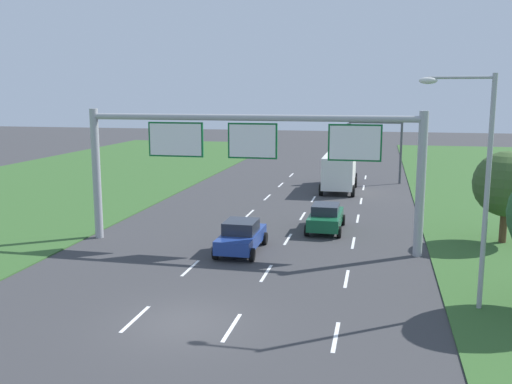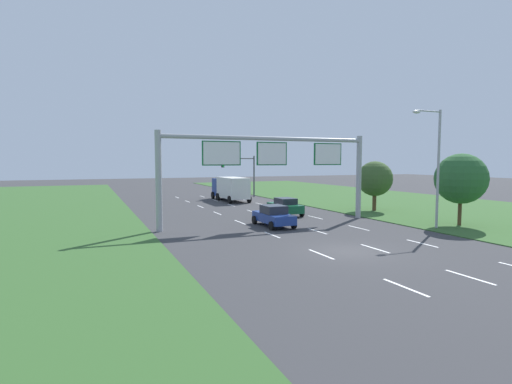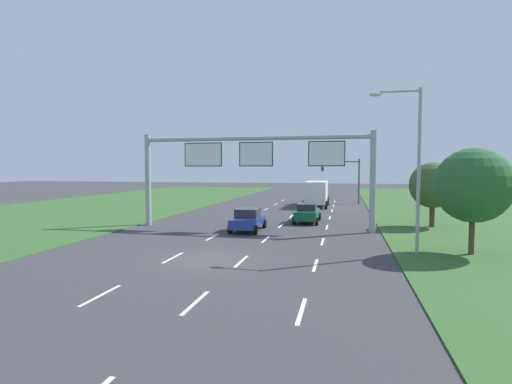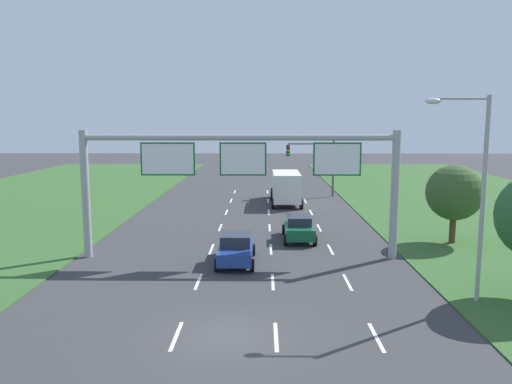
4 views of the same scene
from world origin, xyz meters
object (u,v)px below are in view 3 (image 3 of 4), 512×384
Objects in this scene: car_near_red at (307,213)px; box_truck at (317,192)px; roadside_tree_mid at (433,185)px; roadside_tree_near at (473,185)px; traffic_light_mast at (343,173)px; street_lamp at (411,156)px; sign_gantry at (255,161)px; car_lead_silver at (248,220)px.

car_near_red is 14.39m from box_truck.
roadside_tree_near is at bearing -90.42° from roadside_tree_mid.
traffic_light_mast is 0.66× the size of street_lamp.
box_truck reaches higher than car_near_red.
roadside_tree_mid is at bearing 89.58° from roadside_tree_near.
roadside_tree_near reaches higher than car_near_red.
sign_gantry reaches higher than box_truck.
box_truck is at bearing 122.13° from roadside_tree_mid.
street_lamp is at bearing -83.18° from traffic_light_mast.
car_near_red is 13.30m from street_lamp.
box_truck is 26.82m from roadside_tree_near.
street_lamp is at bearing -34.48° from sign_gantry.
car_lead_silver is 14.31m from roadside_tree_near.
traffic_light_mast is (2.96, 4.06, 2.25)m from box_truck.
car_near_red is 1.00× the size of car_lead_silver.
roadside_tree_near is (9.50, -25.00, 1.95)m from box_truck.
car_near_red is at bearing 174.69° from roadside_tree_mid.
sign_gantry is 3.53× the size of roadside_tree_mid.
car_near_red is 14.39m from roadside_tree_near.
roadside_tree_near is at bearing 5.34° from street_lamp.
car_lead_silver is 4.27m from sign_gantry.
car_lead_silver is 13.99m from roadside_tree_mid.
box_truck is 26.33m from street_lamp.
sign_gantry reaches higher than roadside_tree_near.
box_truck is 5.50m from traffic_light_mast.
street_lamp reaches higher than box_truck.
box_truck is at bearing 104.35° from street_lamp.
roadside_tree_mid is at bearing 18.60° from car_lead_silver.
traffic_light_mast is at bearing 96.82° from street_lamp.
car_near_red is 0.86× the size of roadside_tree_mid.
box_truck is 1.62× the size of roadside_tree_mid.
roadside_tree_mid reaches higher than box_truck.
roadside_tree_mid is at bearing -58.14° from box_truck.
box_truck is 1.45× the size of roadside_tree_near.
sign_gantry is at bearing 145.52° from street_lamp.
car_lead_silver is at bearing -100.33° from box_truck.
traffic_light_mast is 29.79m from roadside_tree_near.
car_lead_silver reaches higher than car_near_red.
roadside_tree_near is at bearing -77.32° from traffic_light_mast.
street_lamp reaches higher than roadside_tree_near.
box_truck is 1.41× the size of traffic_light_mast.
sign_gantry is 13.37m from roadside_tree_mid.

